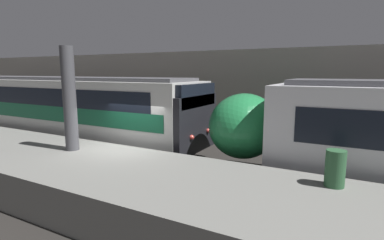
% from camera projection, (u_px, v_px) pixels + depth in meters
% --- Properties ---
extents(ground_plane, '(120.00, 120.00, 0.00)m').
position_uv_depth(ground_plane, '(129.00, 175.00, 10.78)').
color(ground_plane, '#282623').
extents(platform, '(40.00, 3.83, 1.10)m').
position_uv_depth(platform, '(86.00, 177.00, 9.03)').
color(platform, slate).
rests_on(platform, ground).
extents(station_rear_barrier, '(50.00, 0.15, 4.77)m').
position_uv_depth(station_rear_barrier, '(207.00, 96.00, 16.01)').
color(station_rear_barrier, '#9E998E').
rests_on(station_rear_barrier, ground).
extents(support_pillar_near, '(0.43, 0.43, 3.41)m').
position_uv_depth(support_pillar_near, '(69.00, 99.00, 9.78)').
color(support_pillar_near, '#47474C').
rests_on(support_pillar_near, platform).
extents(train_boxy, '(18.30, 3.12, 3.44)m').
position_uv_depth(train_boxy, '(45.00, 109.00, 15.69)').
color(train_boxy, black).
rests_on(train_boxy, ground).
extents(trash_bin, '(0.44, 0.44, 0.85)m').
position_uv_depth(trash_bin, '(335.00, 168.00, 6.79)').
color(trash_bin, '#2D5B38').
rests_on(trash_bin, platform).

